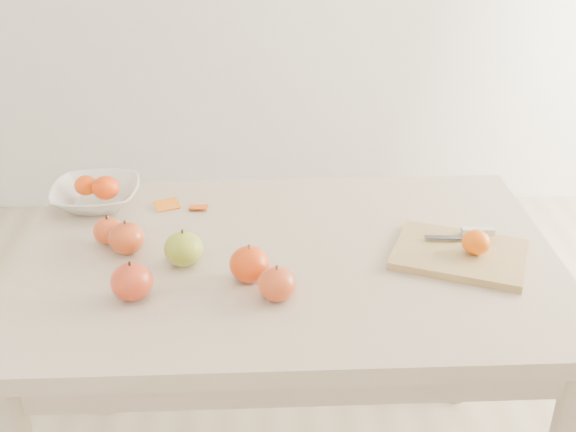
{
  "coord_description": "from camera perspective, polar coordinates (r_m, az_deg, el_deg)",
  "views": [
    {
      "loc": [
        -0.06,
        -1.39,
        1.58
      ],
      "look_at": [
        0.0,
        0.05,
        0.82
      ],
      "focal_mm": 45.0,
      "sensor_mm": 36.0,
      "label": 1
    }
  ],
  "objects": [
    {
      "name": "table",
      "position": [
        1.67,
        0.08,
        -5.92
      ],
      "size": [
        1.2,
        0.8,
        0.75
      ],
      "color": "beige",
      "rests_on": "ground"
    },
    {
      "name": "orange_peel_b",
      "position": [
        1.83,
        -7.08,
        0.62
      ],
      "size": [
        0.05,
        0.04,
        0.01
      ],
      "primitive_type": "cube",
      "rotation": [
        -0.14,
        0.0,
        -0.05
      ],
      "color": "#C5460D",
      "rests_on": "table"
    },
    {
      "name": "apple_red_b",
      "position": [
        1.65,
        -12.63,
        -1.72
      ],
      "size": [
        0.08,
        0.08,
        0.07
      ],
      "primitive_type": "ellipsoid",
      "color": "maroon",
      "rests_on": "table"
    },
    {
      "name": "apple_red_a",
      "position": [
        1.7,
        -14.02,
        -1.15
      ],
      "size": [
        0.07,
        0.07,
        0.06
      ],
      "primitive_type": "ellipsoid",
      "color": "#A71510",
      "rests_on": "table"
    },
    {
      "name": "paring_knife",
      "position": [
        1.71,
        14.38,
        -1.24
      ],
      "size": [
        0.17,
        0.05,
        0.01
      ],
      "color": "silver",
      "rests_on": "cutting_board"
    },
    {
      "name": "cutting_board",
      "position": [
        1.65,
        13.4,
        -2.97
      ],
      "size": [
        0.34,
        0.3,
        0.02
      ],
      "primitive_type": "cube",
      "rotation": [
        0.0,
        0.0,
        -0.39
      ],
      "color": "tan",
      "rests_on": "table"
    },
    {
      "name": "fruit_bowl",
      "position": [
        1.88,
        -14.92,
        1.59
      ],
      "size": [
        0.22,
        0.22,
        0.05
      ],
      "primitive_type": "imported",
      "color": "white",
      "rests_on": "table"
    },
    {
      "name": "board_tangerine",
      "position": [
        1.63,
        14.64,
        -2.01
      ],
      "size": [
        0.06,
        0.06,
        0.05
      ],
      "primitive_type": "ellipsoid",
      "color": "#DE4D07",
      "rests_on": "cutting_board"
    },
    {
      "name": "bowl_tangerine_far",
      "position": [
        1.85,
        -14.2,
        2.19
      ],
      "size": [
        0.07,
        0.07,
        0.06
      ],
      "primitive_type": "ellipsoid",
      "color": "#DD3C07",
      "rests_on": "fruit_bowl"
    },
    {
      "name": "bowl_tangerine_near",
      "position": [
        1.89,
        -15.69,
        2.35
      ],
      "size": [
        0.06,
        0.06,
        0.05
      ],
      "primitive_type": "ellipsoid",
      "color": "#C93707",
      "rests_on": "fruit_bowl"
    },
    {
      "name": "apple_green",
      "position": [
        1.58,
        -8.25,
        -2.57
      ],
      "size": [
        0.08,
        0.08,
        0.08
      ],
      "primitive_type": "ellipsoid",
      "color": "olive",
      "rests_on": "table"
    },
    {
      "name": "apple_red_c",
      "position": [
        1.45,
        -0.88,
        -5.39
      ],
      "size": [
        0.08,
        0.08,
        0.07
      ],
      "primitive_type": "ellipsoid",
      "color": "#9A210F",
      "rests_on": "table"
    },
    {
      "name": "apple_red_d",
      "position": [
        1.49,
        -12.25,
        -5.09
      ],
      "size": [
        0.09,
        0.09,
        0.08
      ],
      "primitive_type": "ellipsoid",
      "color": "#9B0B0C",
      "rests_on": "table"
    },
    {
      "name": "orange_peel_a",
      "position": [
        1.85,
        -9.54,
        0.76
      ],
      "size": [
        0.07,
        0.06,
        0.01
      ],
      "primitive_type": "cube",
      "rotation": [
        0.21,
        0.0,
        0.37
      ],
      "color": "orange",
      "rests_on": "table"
    },
    {
      "name": "apple_red_e",
      "position": [
        1.51,
        -3.07,
        -3.82
      ],
      "size": [
        0.09,
        0.09,
        0.08
      ],
      "primitive_type": "ellipsoid",
      "color": "#A30504",
      "rests_on": "table"
    }
  ]
}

